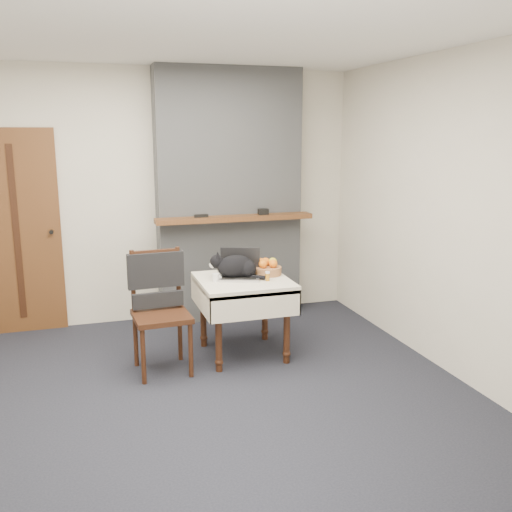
{
  "coord_description": "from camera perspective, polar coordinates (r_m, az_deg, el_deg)",
  "views": [
    {
      "loc": [
        -0.6,
        -3.92,
        1.97
      ],
      "look_at": [
        0.83,
        0.67,
        0.91
      ],
      "focal_mm": 40.0,
      "sensor_mm": 36.0,
      "label": 1
    }
  ],
  "objects": [
    {
      "name": "room_shell",
      "position": [
        4.43,
        -9.62,
        9.6
      ],
      "size": [
        4.52,
        4.01,
        2.61
      ],
      "color": "beige",
      "rests_on": "ground"
    },
    {
      "name": "chimney",
      "position": [
        6.0,
        -2.72,
        5.98
      ],
      "size": [
        1.62,
        0.48,
        2.6
      ],
      "color": "gray",
      "rests_on": "ground"
    },
    {
      "name": "chair",
      "position": [
        4.81,
        -9.74,
        -3.74
      ],
      "size": [
        0.48,
        0.47,
        1.01
      ],
      "rotation": [
        0.0,
        0.0,
        0.05
      ],
      "color": "#34190E",
      "rests_on": "ground"
    },
    {
      "name": "cat",
      "position": [
        4.99,
        -1.98,
        -1.1
      ],
      "size": [
        0.46,
        0.3,
        0.24
      ],
      "rotation": [
        0.0,
        0.0,
        -0.22
      ],
      "color": "black",
      "rests_on": "side_table"
    },
    {
      "name": "fruit_basket",
      "position": [
        5.13,
        1.14,
        -1.22
      ],
      "size": [
        0.25,
        0.25,
        0.14
      ],
      "color": "#A76743",
      "rests_on": "side_table"
    },
    {
      "name": "pill_bottle",
      "position": [
        4.92,
        1.17,
        -2.01
      ],
      "size": [
        0.04,
        0.04,
        0.08
      ],
      "color": "#AE6E15",
      "rests_on": "side_table"
    },
    {
      "name": "desk_clutter",
      "position": [
        5.05,
        0.12,
        -2.07
      ],
      "size": [
        0.12,
        0.06,
        0.01
      ],
      "primitive_type": "cube",
      "rotation": [
        0.0,
        0.0,
        0.38
      ],
      "color": "black",
      "rests_on": "side_table"
    },
    {
      "name": "laptop",
      "position": [
        5.03,
        -1.62,
        -1.44
      ],
      "size": [
        0.43,
        0.39,
        0.26
      ],
      "rotation": [
        0.0,
        0.0,
        -0.33
      ],
      "color": "#B7B7BC",
      "rests_on": "side_table"
    },
    {
      "name": "cream_jar",
      "position": [
        4.91,
        -4.06,
        -2.17
      ],
      "size": [
        0.06,
        0.06,
        0.07
      ],
      "primitive_type": "cylinder",
      "color": "white",
      "rests_on": "side_table"
    },
    {
      "name": "ground",
      "position": [
        4.43,
        -7.92,
        -14.1
      ],
      "size": [
        4.5,
        4.5,
        0.0
      ],
      "primitive_type": "plane",
      "color": "black",
      "rests_on": "ground"
    },
    {
      "name": "side_table",
      "position": [
        5.02,
        -1.28,
        -3.54
      ],
      "size": [
        0.78,
        0.78,
        0.7
      ],
      "color": "#34190E",
      "rests_on": "ground"
    },
    {
      "name": "door",
      "position": [
        6.0,
        -22.81,
        2.16
      ],
      "size": [
        0.82,
        0.1,
        2.0
      ],
      "color": "brown",
      "rests_on": "ground"
    }
  ]
}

